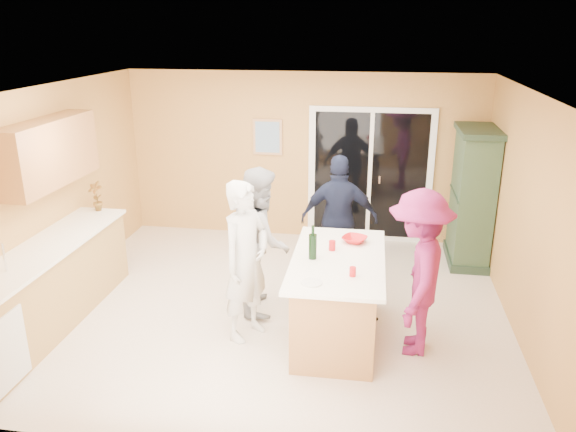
# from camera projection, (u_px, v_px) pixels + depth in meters

# --- Properties ---
(floor) EXTENTS (5.50, 5.50, 0.00)m
(floor) POSITION_uv_depth(u_px,v_px,m) (275.00, 307.00, 6.83)
(floor) COLOR beige
(floor) RESTS_ON ground
(ceiling) EXTENTS (5.50, 5.00, 0.10)m
(ceiling) POSITION_uv_depth(u_px,v_px,m) (273.00, 90.00, 5.98)
(ceiling) COLOR white
(ceiling) RESTS_ON wall_back
(wall_back) EXTENTS (5.50, 0.10, 2.60)m
(wall_back) POSITION_uv_depth(u_px,v_px,m) (303.00, 157.00, 8.74)
(wall_back) COLOR #F2B663
(wall_back) RESTS_ON ground
(wall_front) EXTENTS (5.50, 0.10, 2.60)m
(wall_front) POSITION_uv_depth(u_px,v_px,m) (211.00, 311.00, 4.07)
(wall_front) COLOR #F2B663
(wall_front) RESTS_ON ground
(wall_left) EXTENTS (0.10, 5.00, 2.60)m
(wall_left) POSITION_uv_depth(u_px,v_px,m) (51.00, 195.00, 6.81)
(wall_left) COLOR #F2B663
(wall_left) RESTS_ON ground
(wall_right) EXTENTS (0.10, 5.00, 2.60)m
(wall_right) POSITION_uv_depth(u_px,v_px,m) (526.00, 218.00, 6.00)
(wall_right) COLOR #F2B663
(wall_right) RESTS_ON ground
(left_cabinet_run) EXTENTS (0.65, 3.05, 1.24)m
(left_cabinet_run) POSITION_uv_depth(u_px,v_px,m) (34.00, 298.00, 6.06)
(left_cabinet_run) COLOR #A67D40
(left_cabinet_run) RESTS_ON floor
(upper_cabinets) EXTENTS (0.35, 1.60, 0.75)m
(upper_cabinets) POSITION_uv_depth(u_px,v_px,m) (49.00, 152.00, 6.41)
(upper_cabinets) COLOR #A67D40
(upper_cabinets) RESTS_ON wall_left
(sliding_door) EXTENTS (1.90, 0.07, 2.10)m
(sliding_door) POSITION_uv_depth(u_px,v_px,m) (370.00, 176.00, 8.63)
(sliding_door) COLOR white
(sliding_door) RESTS_ON floor
(framed_picture) EXTENTS (0.46, 0.04, 0.56)m
(framed_picture) POSITION_uv_depth(u_px,v_px,m) (268.00, 137.00, 8.70)
(framed_picture) COLOR tan
(framed_picture) RESTS_ON wall_back
(kitchen_island) EXTENTS (0.98, 1.79, 0.94)m
(kitchen_island) POSITION_uv_depth(u_px,v_px,m) (337.00, 300.00, 6.06)
(kitchen_island) COLOR #A67D40
(kitchen_island) RESTS_ON floor
(green_hutch) EXTENTS (0.56, 1.06, 1.94)m
(green_hutch) POSITION_uv_depth(u_px,v_px,m) (472.00, 198.00, 7.87)
(green_hutch) COLOR #213626
(green_hutch) RESTS_ON floor
(woman_white) EXTENTS (0.67, 0.77, 1.77)m
(woman_white) POSITION_uv_depth(u_px,v_px,m) (246.00, 261.00, 5.95)
(woman_white) COLOR silver
(woman_white) RESTS_ON floor
(woman_grey) EXTENTS (0.82, 0.96, 1.74)m
(woman_grey) POSITION_uv_depth(u_px,v_px,m) (261.00, 240.00, 6.58)
(woman_grey) COLOR #A8A9AB
(woman_grey) RESTS_ON floor
(woman_navy) EXTENTS (1.03, 0.50, 1.70)m
(woman_navy) POSITION_uv_depth(u_px,v_px,m) (339.00, 219.00, 7.32)
(woman_navy) COLOR #181A36
(woman_navy) RESTS_ON floor
(woman_magenta) EXTENTS (0.79, 1.20, 1.75)m
(woman_magenta) POSITION_uv_depth(u_px,v_px,m) (418.00, 273.00, 5.69)
(woman_magenta) COLOR #9C225E
(woman_magenta) RESTS_ON floor
(serving_bowl) EXTENTS (0.35, 0.35, 0.07)m
(serving_bowl) POSITION_uv_depth(u_px,v_px,m) (354.00, 239.00, 6.30)
(serving_bowl) COLOR red
(serving_bowl) RESTS_ON kitchen_island
(tulip_vase) EXTENTS (0.23, 0.18, 0.39)m
(tulip_vase) POSITION_uv_depth(u_px,v_px,m) (97.00, 196.00, 7.31)
(tulip_vase) COLOR #B52712
(tulip_vase) RESTS_ON left_cabinet_run
(tumbler_near) EXTENTS (0.09, 0.09, 0.11)m
(tumbler_near) POSITION_uv_depth(u_px,v_px,m) (332.00, 246.00, 6.08)
(tumbler_near) COLOR red
(tumbler_near) RESTS_ON kitchen_island
(tumbler_far) EXTENTS (0.07, 0.07, 0.09)m
(tumbler_far) POSITION_uv_depth(u_px,v_px,m) (353.00, 272.00, 5.46)
(tumbler_far) COLOR red
(tumbler_far) RESTS_ON kitchen_island
(wine_bottle) EXTENTS (0.08, 0.08, 0.37)m
(wine_bottle) POSITION_uv_depth(u_px,v_px,m) (313.00, 246.00, 5.83)
(wine_bottle) COLOR black
(wine_bottle) RESTS_ON kitchen_island
(white_plate) EXTENTS (0.22, 0.22, 0.01)m
(white_plate) POSITION_uv_depth(u_px,v_px,m) (312.00, 283.00, 5.32)
(white_plate) COLOR silver
(white_plate) RESTS_ON kitchen_island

